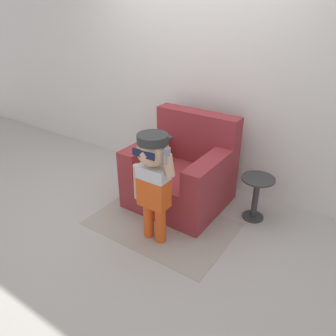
# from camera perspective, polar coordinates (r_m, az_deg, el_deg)

# --- Properties ---
(ground_plane) EXTENTS (10.00, 10.00, 0.00)m
(ground_plane) POSITION_cam_1_polar(r_m,az_deg,el_deg) (3.83, -0.44, -4.62)
(ground_plane) COLOR #ADA89E
(wall_back) EXTENTS (10.00, 0.05, 2.60)m
(wall_back) POSITION_cam_1_polar(r_m,az_deg,el_deg) (3.84, 4.88, 16.33)
(wall_back) COLOR silver
(wall_back) RESTS_ON ground_plane
(armchair) EXTENTS (0.96, 0.90, 0.96)m
(armchair) POSITION_cam_1_polar(r_m,az_deg,el_deg) (3.56, 2.54, -0.90)
(armchair) COLOR maroon
(armchair) RESTS_ON ground_plane
(person_child) EXTENTS (0.43, 0.32, 1.05)m
(person_child) POSITION_cam_1_polar(r_m,az_deg,el_deg) (2.80, -2.61, -0.84)
(person_child) COLOR #E05119
(person_child) RESTS_ON ground_plane
(side_table) EXTENTS (0.33, 0.33, 0.47)m
(side_table) POSITION_cam_1_polar(r_m,az_deg,el_deg) (3.41, 15.08, -4.41)
(side_table) COLOR #333333
(side_table) RESTS_ON ground_plane
(rug) EXTENTS (1.39, 0.93, 0.01)m
(rug) POSITION_cam_1_polar(r_m,az_deg,el_deg) (3.36, -1.09, -9.64)
(rug) COLOR #9E9384
(rug) RESTS_ON ground_plane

